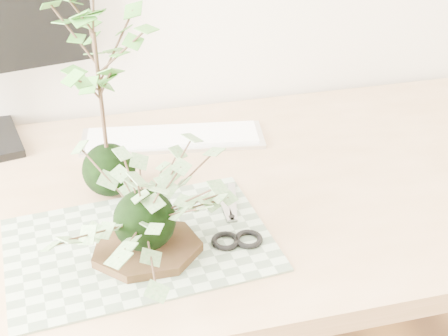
# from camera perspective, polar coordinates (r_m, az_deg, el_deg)

# --- Properties ---
(desk) EXTENTS (1.60, 0.70, 0.74)m
(desk) POSITION_cam_1_polar(r_m,az_deg,el_deg) (1.18, -5.04, -6.11)
(desk) COLOR tan
(desk) RESTS_ON ground_plane
(cutting_mat) EXTENTS (0.44, 0.31, 0.00)m
(cutting_mat) POSITION_cam_1_polar(r_m,az_deg,el_deg) (1.01, -7.74, -6.93)
(cutting_mat) COLOR #586C55
(cutting_mat) RESTS_ON desk
(stone_dish) EXTENTS (0.18, 0.18, 0.01)m
(stone_dish) POSITION_cam_1_polar(r_m,az_deg,el_deg) (0.99, -7.06, -7.34)
(stone_dish) COLOR black
(stone_dish) RESTS_ON cutting_mat
(ivy_kokedama) EXTENTS (0.35, 0.35, 0.19)m
(ivy_kokedama) POSITION_cam_1_polar(r_m,az_deg,el_deg) (0.93, -7.46, -2.53)
(ivy_kokedama) COLOR black
(ivy_kokedama) RESTS_ON stone_dish
(maple_kokedama) EXTENTS (0.25, 0.25, 0.40)m
(maple_kokedama) POSITION_cam_1_polar(r_m,az_deg,el_deg) (1.02, -11.72, 10.83)
(maple_kokedama) COLOR black
(maple_kokedama) RESTS_ON desk
(keyboard) EXTENTS (0.39, 0.17, 0.01)m
(keyboard) POSITION_cam_1_polar(r_m,az_deg,el_deg) (1.30, -4.71, 2.80)
(keyboard) COLOR silver
(keyboard) RESTS_ON desk
(scissors) EXTENTS (0.09, 0.19, 0.01)m
(scissors) POSITION_cam_1_polar(r_m,az_deg,el_deg) (1.02, 1.18, -5.75)
(scissors) COLOR gray
(scissors) RESTS_ON cutting_mat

